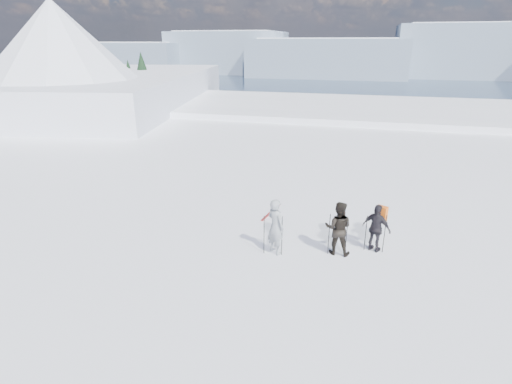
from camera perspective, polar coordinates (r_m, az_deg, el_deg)
lake_basin at (r=40.82m, az=12.88°, el=2.23°), size 820.00×820.00×71.62m
far_mountain_range at (r=464.68m, az=19.35°, el=18.06°), size 770.00×110.00×53.00m
near_ridge at (r=47.99m, az=-20.68°, el=7.91°), size 31.37×35.68×25.62m
skier_grey at (r=12.10m, az=2.81°, el=-4.93°), size 0.77×0.73×1.76m
skier_dark at (r=12.31m, az=11.65°, el=-5.07°), size 0.85×0.67×1.70m
skier_pack at (r=12.77m, az=16.83°, el=-4.99°), size 0.98×0.74×1.54m
backpack at (r=12.60m, az=17.78°, el=-0.47°), size 0.38×0.31×0.47m
ski_poles at (r=12.34m, az=10.23°, el=-6.08°), size 3.56×1.02×1.33m
skis_loose at (r=15.22m, az=2.39°, el=-2.92°), size 0.69×1.69×0.03m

